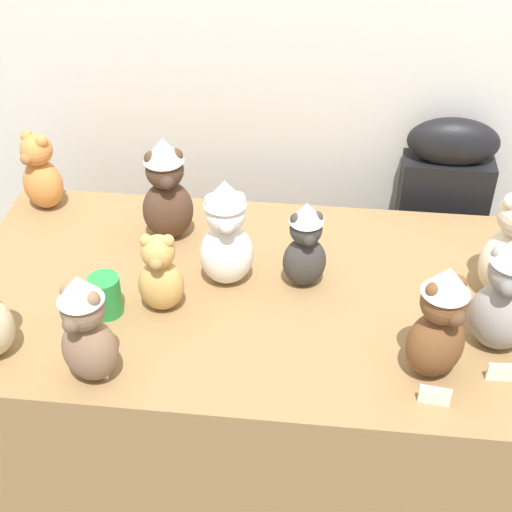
# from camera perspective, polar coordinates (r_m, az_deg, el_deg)

# --- Properties ---
(display_table) EXTENTS (1.59, 0.86, 0.73)m
(display_table) POSITION_cam_1_polar(r_m,az_deg,el_deg) (2.23, 0.00, -9.93)
(display_table) COLOR olive
(display_table) RESTS_ON ground_plane
(instrument_case) EXTENTS (0.28, 0.12, 0.98)m
(instrument_case) POSITION_cam_1_polar(r_m,az_deg,el_deg) (2.58, 13.41, 0.48)
(instrument_case) COLOR black
(instrument_case) RESTS_ON ground_plane
(teddy_bear_charcoal) EXTENTS (0.14, 0.13, 0.25)m
(teddy_bear_charcoal) POSITION_cam_1_polar(r_m,az_deg,el_deg) (1.94, 3.78, 0.82)
(teddy_bear_charcoal) COLOR #383533
(teddy_bear_charcoal) RESTS_ON display_table
(teddy_bear_mocha) EXTENTS (0.16, 0.15, 0.29)m
(teddy_bear_mocha) POSITION_cam_1_polar(r_m,az_deg,el_deg) (1.70, -12.83, -5.48)
(teddy_bear_mocha) COLOR #7F6047
(teddy_bear_mocha) RESTS_ON display_table
(teddy_bear_ginger) EXTENTS (0.16, 0.15, 0.25)m
(teddy_bear_ginger) POSITION_cam_1_polar(r_m,az_deg,el_deg) (2.33, -16.10, 6.08)
(teddy_bear_ginger) COLOR #D17F3D
(teddy_bear_ginger) RESTS_ON display_table
(teddy_bear_chestnut) EXTENTS (0.18, 0.18, 0.31)m
(teddy_bear_chestnut) POSITION_cam_1_polar(r_m,az_deg,el_deg) (1.72, 13.83, -5.01)
(teddy_bear_chestnut) COLOR brown
(teddy_bear_chestnut) RESTS_ON display_table
(teddy_bear_ash) EXTENTS (0.18, 0.16, 0.33)m
(teddy_bear_ash) POSITION_cam_1_polar(r_m,az_deg,el_deg) (1.82, 18.55, -2.78)
(teddy_bear_ash) COLOR gray
(teddy_bear_ash) RESTS_ON display_table
(teddy_bear_cocoa) EXTENTS (0.17, 0.16, 0.32)m
(teddy_bear_cocoa) POSITION_cam_1_polar(r_m,az_deg,el_deg) (2.11, -6.85, 5.00)
(teddy_bear_cocoa) COLOR #4C3323
(teddy_bear_cocoa) RESTS_ON display_table
(teddy_bear_honey) EXTENTS (0.12, 0.11, 0.23)m
(teddy_bear_honey) POSITION_cam_1_polar(r_m,az_deg,el_deg) (1.88, -7.32, -1.43)
(teddy_bear_honey) COLOR tan
(teddy_bear_honey) RESTS_ON display_table
(teddy_bear_snow) EXTENTS (0.16, 0.15, 0.31)m
(teddy_bear_snow) POSITION_cam_1_polar(r_m,az_deg,el_deg) (1.92, -2.30, 1.68)
(teddy_bear_snow) COLOR white
(teddy_bear_snow) RESTS_ON display_table
(party_cup_green) EXTENTS (0.08, 0.08, 0.11)m
(party_cup_green) POSITION_cam_1_polar(r_m,az_deg,el_deg) (1.92, -11.41, -2.97)
(party_cup_green) COLOR #238C3D
(party_cup_green) RESTS_ON display_table
(name_card_front_left) EXTENTS (0.07, 0.02, 0.05)m
(name_card_front_left) POSITION_cam_1_polar(r_m,az_deg,el_deg) (1.73, 13.48, -10.33)
(name_card_front_left) COLOR white
(name_card_front_left) RESTS_ON display_table
(name_card_front_middle) EXTENTS (0.07, 0.02, 0.05)m
(name_card_front_middle) POSITION_cam_1_polar(r_m,az_deg,el_deg) (1.78, -12.33, -8.33)
(name_card_front_middle) COLOR white
(name_card_front_middle) RESTS_ON display_table
(name_card_front_right) EXTENTS (0.07, 0.01, 0.05)m
(name_card_front_right) POSITION_cam_1_polar(r_m,az_deg,el_deg) (1.82, 18.29, -8.42)
(name_card_front_right) COLOR white
(name_card_front_right) RESTS_ON display_table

